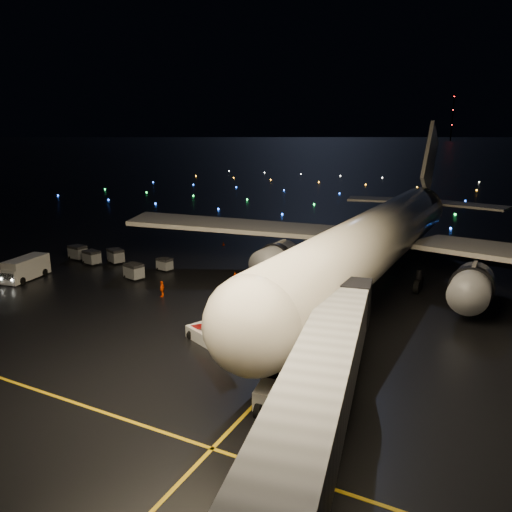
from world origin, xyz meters
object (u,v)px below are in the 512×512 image
object	(u,v)px
pushback_tug	(288,395)
baggage_cart_3	(92,257)
baggage_cart_1	(165,265)
airliner	(386,203)
belt_loader	(210,324)
service_truck	(27,268)
baggage_cart_0	(134,271)
baggage_cart_2	(116,256)
baggage_cart_4	(78,252)
crew_c	(162,289)

from	to	relation	value
pushback_tug	baggage_cart_3	distance (m)	41.85
pushback_tug	baggage_cart_1	distance (m)	34.42
airliner	belt_loader	bearing A→B (deg)	-108.44
service_truck	baggage_cart_1	distance (m)	15.97
belt_loader	baggage_cart_3	distance (m)	30.22
airliner	baggage_cart_0	bearing A→B (deg)	-153.26
pushback_tug	baggage_cart_2	size ratio (longest dim) A/B	1.88
baggage_cart_0	airliner	bearing A→B (deg)	39.05
airliner	service_truck	distance (m)	42.17
baggage_cart_2	baggage_cart_0	bearing A→B (deg)	-10.41
baggage_cart_2	baggage_cart_3	bearing A→B (deg)	-117.63
service_truck	baggage_cart_3	distance (m)	8.51
baggage_cart_2	baggage_cart_3	size ratio (longest dim) A/B	1.02
pushback_tug	service_truck	world-z (taller)	service_truck
pushback_tug	baggage_cart_2	world-z (taller)	pushback_tug
baggage_cart_1	service_truck	bearing A→B (deg)	-131.44
baggage_cart_1	pushback_tug	bearing A→B (deg)	-30.97
pushback_tug	baggage_cart_4	bearing A→B (deg)	142.82
baggage_cart_2	pushback_tug	bearing A→B (deg)	-9.89
pushback_tug	belt_loader	xyz separation A→B (m)	(-9.81, 6.35, 0.66)
service_truck	baggage_cart_3	size ratio (longest dim) A/B	3.29
pushback_tug	service_truck	xyz separation A→B (m)	(-38.68, 11.95, 0.32)
baggage_cart_4	baggage_cart_3	bearing A→B (deg)	-9.98
pushback_tug	belt_loader	world-z (taller)	belt_loader
crew_c	baggage_cart_2	xyz separation A→B (m)	(-13.86, 8.21, 0.07)
service_truck	baggage_cart_0	bearing A→B (deg)	16.20
baggage_cart_0	baggage_cart_1	size ratio (longest dim) A/B	1.20
baggage_cart_4	baggage_cart_0	bearing A→B (deg)	-10.02
airliner	baggage_cart_2	distance (m)	34.87
belt_loader	baggage_cart_2	world-z (taller)	belt_loader
service_truck	baggage_cart_1	world-z (taller)	service_truck
service_truck	baggage_cart_0	size ratio (longest dim) A/B	3.24
crew_c	baggage_cart_0	bearing A→B (deg)	-134.12
service_truck	crew_c	xyz separation A→B (m)	(18.22, 1.96, -0.43)
crew_c	baggage_cart_2	distance (m)	16.11
pushback_tug	baggage_cart_3	world-z (taller)	pushback_tug
crew_c	baggage_cart_2	world-z (taller)	baggage_cart_2
belt_loader	crew_c	xyz separation A→B (m)	(-10.66, 7.55, -0.78)
baggage_cart_2	baggage_cart_4	bearing A→B (deg)	-148.13
service_truck	crew_c	size ratio (longest dim) A/B	4.09
pushback_tug	service_truck	size ratio (longest dim) A/B	0.58
airliner	baggage_cart_0	distance (m)	29.95
crew_c	baggage_cart_1	size ratio (longest dim) A/B	0.95
baggage_cart_1	crew_c	bearing A→B (deg)	-45.22
pushback_tug	baggage_cart_0	xyz separation A→B (m)	(-27.36, 17.55, -0.05)
belt_loader	baggage_cart_0	xyz separation A→B (m)	(-17.56, 11.19, -0.72)
crew_c	service_truck	bearing A→B (deg)	-100.17
baggage_cart_1	baggage_cart_2	bearing A→B (deg)	-171.06
service_truck	baggage_cart_4	distance (m)	9.38
airliner	baggage_cart_2	size ratio (longest dim) A/B	29.64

